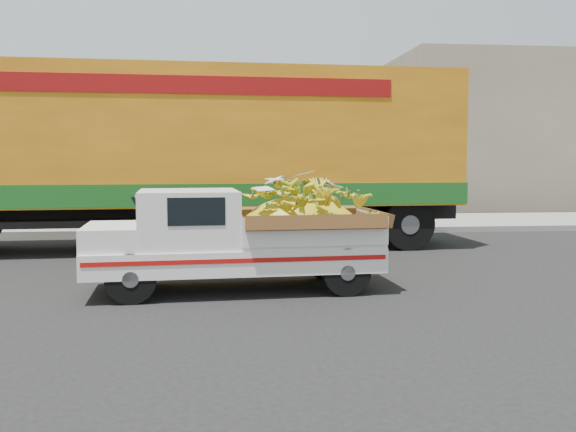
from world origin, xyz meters
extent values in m
plane|color=black|center=(0.00, 0.00, 0.00)|extent=(100.00, 100.00, 0.00)
cube|color=gray|center=(0.00, 7.49, 0.07)|extent=(60.00, 0.25, 0.15)
cube|color=gray|center=(0.00, 9.59, 0.07)|extent=(60.00, 4.00, 0.14)
cube|color=gray|center=(-8.00, 15.49, 2.50)|extent=(18.00, 6.00, 5.00)
cube|color=gray|center=(14.00, 16.49, 3.00)|extent=(14.00, 6.00, 6.00)
cylinder|color=black|center=(-1.36, -0.30, 0.34)|extent=(0.69, 0.24, 0.68)
cylinder|color=black|center=(-1.44, 1.00, 0.34)|extent=(0.69, 0.24, 0.68)
cylinder|color=black|center=(1.58, -0.11, 0.34)|extent=(0.69, 0.24, 0.68)
cylinder|color=black|center=(1.49, 1.19, 0.34)|extent=(0.69, 0.24, 0.68)
cube|color=silver|center=(0.02, 0.44, 0.49)|extent=(4.28, 1.78, 0.35)
cube|color=#A50F0C|center=(0.07, -0.32, 0.55)|extent=(4.10, 0.28, 0.06)
cube|color=silver|center=(-2.03, 0.31, 0.40)|extent=(0.18, 1.49, 0.12)
cube|color=silver|center=(-1.69, 0.33, 0.83)|extent=(0.85, 1.47, 0.32)
cube|color=silver|center=(-0.62, 0.40, 1.07)|extent=(1.47, 1.54, 0.80)
cube|color=black|center=(-0.49, -0.32, 1.22)|extent=(0.76, 0.06, 0.37)
cube|color=silver|center=(1.09, 0.51, 0.90)|extent=(2.14, 1.65, 0.45)
ellipsoid|color=gold|center=(1.00, 0.51, 0.80)|extent=(1.93, 1.33, 1.14)
cylinder|color=black|center=(3.79, 4.28, 0.55)|extent=(1.11, 0.38, 1.10)
cylinder|color=black|center=(3.69, 6.28, 0.55)|extent=(1.11, 0.38, 1.10)
cylinder|color=black|center=(2.59, 4.22, 0.55)|extent=(1.11, 0.38, 1.10)
cylinder|color=black|center=(2.49, 6.22, 0.55)|extent=(1.11, 0.38, 1.10)
cube|color=black|center=(-0.96, 5.04, 0.78)|extent=(12.04, 1.61, 0.36)
cube|color=orange|center=(-0.96, 5.04, 2.38)|extent=(11.87, 3.10, 2.84)
cube|color=#19571B|center=(-0.96, 5.04, 1.21)|extent=(11.93, 3.12, 0.45)
cube|color=maroon|center=(-0.89, 3.78, 3.35)|extent=(8.39, 0.45, 0.35)
camera|label=1|loc=(-0.20, -8.85, 1.90)|focal=40.00mm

